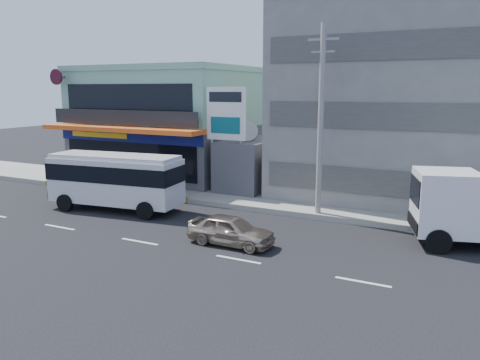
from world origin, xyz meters
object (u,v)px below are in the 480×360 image
Objects in this scene: concrete_building at (422,85)px; billboard at (226,120)px; satellite_dish at (246,140)px; minibus at (115,177)px; shop_building at (170,125)px; motorcycle_rider at (158,190)px; utility_pole_near at (321,121)px; sedan at (231,230)px.

concrete_building is 12.17m from billboard.
satellite_dish reaches higher than minibus.
satellite_dish is 8.69m from minibus.
motorcycle_rider is at bearing -60.76° from shop_building.
shop_building is 1.80× the size of billboard.
motorcycle_rider is (-3.50, -2.40, -4.27)m from billboard.
utility_pole_near is 5.02× the size of motorcycle_rider.
shop_building is 18.28m from concrete_building.
concrete_building is at bearing 62.24° from utility_pole_near.
satellite_dish is 0.38× the size of sedan.
shop_building reaches higher than minibus.
billboard is 9.83m from sedan.
minibus reaches higher than sedan.
sedan is (4.38, -7.70, -4.26)m from billboard.
minibus is (-10.74, -3.48, -3.25)m from utility_pole_near.
billboard is 1.76× the size of sedan.
motorcycle_rider is (-10.00, -0.60, -4.49)m from utility_pole_near.
concrete_building is 8.03× the size of motorcycle_rider.
sedan is (8.62, -2.42, -1.23)m from minibus.
billboard is 6.02m from motorcycle_rider.
billboard is 0.88× the size of minibus.
shop_building is 17.52m from sedan.
utility_pole_near is at bearing -30.96° from satellite_dish.
shop_building is 8.27× the size of satellite_dish.
sedan is at bearing -33.93° from motorcycle_rider.
minibus is at bearing -128.75° from billboard.
utility_pole_near is 2.54× the size of sedan.
shop_building is at bearing 119.24° from motorcycle_rider.
concrete_building reaches higher than motorcycle_rider.
utility_pole_near is (-4.00, -7.60, -1.85)m from concrete_building.
sedan is (-2.12, -5.90, -4.48)m from utility_pole_near.
concrete_building is 4.07× the size of sedan.
sedan is 9.50m from motorcycle_rider.
billboard reaches higher than sedan.
satellite_dish is (-10.00, -4.00, -3.42)m from concrete_building.
minibus is at bearing -72.00° from shop_building.
minibus is at bearing 75.30° from sedan.
sedan is (-6.12, -13.50, -6.33)m from concrete_building.
concrete_building is at bearing -23.44° from sedan.
minibus is at bearing -123.79° from satellite_dish.
satellite_dish is 0.75× the size of motorcycle_rider.
minibus is (-4.24, -5.28, -3.03)m from billboard.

